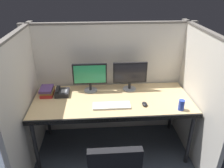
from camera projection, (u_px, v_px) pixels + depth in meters
ground_plane at (114, 163)px, 2.71m from camera, size 8.00×8.00×0.00m
cubicle_partition_rear at (110, 80)px, 3.03m from camera, size 2.21×0.06×1.57m
cubicle_partition_left at (25, 103)px, 2.48m from camera, size 0.06×1.41×1.57m
cubicle_partition_right at (196, 97)px, 2.60m from camera, size 0.06×1.41×1.57m
desk at (112, 103)px, 2.66m from camera, size 1.90×0.80×0.74m
monitor_left at (90, 76)px, 2.75m from camera, size 0.43×0.17×0.37m
monitor_right at (130, 74)px, 2.78m from camera, size 0.43×0.17×0.37m
keyboard_main at (112, 106)px, 2.50m from camera, size 0.43×0.15×0.02m
computer_mouse at (145, 104)px, 2.52m from camera, size 0.06×0.10×0.04m
desk_phone at (62, 92)px, 2.74m from camera, size 0.17×0.19×0.09m
soda_can at (181, 105)px, 2.42m from camera, size 0.07×0.07×0.12m
book_stack at (47, 91)px, 2.73m from camera, size 0.16×0.22×0.10m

